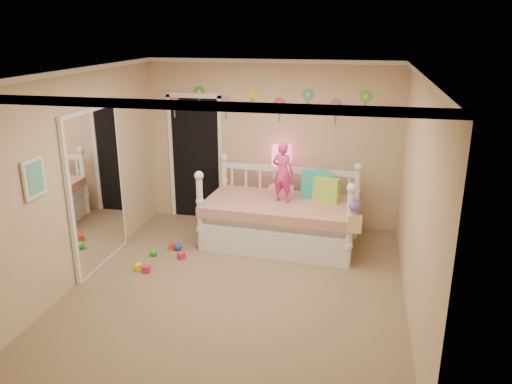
% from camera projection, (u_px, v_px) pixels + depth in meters
% --- Properties ---
extents(floor, '(4.00, 4.50, 0.01)m').
position_uv_depth(floor, '(238.00, 287.00, 6.23)').
color(floor, '#7F684C').
rests_on(floor, ground).
extents(ceiling, '(4.00, 4.50, 0.01)m').
position_uv_depth(ceiling, '(235.00, 72.00, 5.41)').
color(ceiling, white).
rests_on(ceiling, floor).
extents(back_wall, '(4.00, 0.01, 2.60)m').
position_uv_depth(back_wall, '(271.00, 144.00, 7.91)').
color(back_wall, tan).
rests_on(back_wall, floor).
extents(left_wall, '(0.01, 4.50, 2.60)m').
position_uv_depth(left_wall, '(79.00, 177.00, 6.21)').
color(left_wall, tan).
rests_on(left_wall, floor).
extents(right_wall, '(0.01, 4.50, 2.60)m').
position_uv_depth(right_wall, '(417.00, 198.00, 5.43)').
color(right_wall, tan).
rests_on(right_wall, floor).
extents(crown_molding, '(4.00, 4.50, 0.06)m').
position_uv_depth(crown_molding, '(235.00, 74.00, 5.42)').
color(crown_molding, white).
rests_on(crown_molding, ceiling).
extents(daybed, '(2.27, 1.32, 1.19)m').
position_uv_depth(daybed, '(280.00, 206.00, 7.28)').
color(daybed, white).
rests_on(daybed, floor).
extents(pillow_turquoise, '(0.43, 0.19, 0.42)m').
position_uv_depth(pillow_turquoise, '(316.00, 184.00, 7.35)').
color(pillow_turquoise, '#2AD5A4').
rests_on(pillow_turquoise, daybed).
extents(pillow_lime, '(0.39, 0.23, 0.35)m').
position_uv_depth(pillow_lime, '(326.00, 190.00, 7.20)').
color(pillow_lime, '#A6DE43').
rests_on(pillow_lime, daybed).
extents(child, '(0.35, 0.27, 0.87)m').
position_uv_depth(child, '(283.00, 172.00, 7.13)').
color(child, '#EE3695').
rests_on(child, daybed).
extents(nightstand, '(0.42, 0.34, 0.66)m').
position_uv_depth(nightstand, '(281.00, 207.00, 8.01)').
color(nightstand, white).
rests_on(nightstand, floor).
extents(table_lamp, '(0.30, 0.30, 0.67)m').
position_uv_depth(table_lamp, '(282.00, 160.00, 7.77)').
color(table_lamp, '#D21C5D').
rests_on(table_lamp, nightstand).
extents(closet_doorway, '(0.90, 0.04, 2.07)m').
position_uv_depth(closet_doorway, '(196.00, 157.00, 8.22)').
color(closet_doorway, black).
rests_on(closet_doorway, back_wall).
extents(flower_decals, '(3.40, 0.02, 0.50)m').
position_uv_depth(flower_decals, '(266.00, 103.00, 7.72)').
color(flower_decals, '#B2668C').
rests_on(flower_decals, back_wall).
extents(mirror_closet, '(0.07, 1.30, 2.10)m').
position_uv_depth(mirror_closet, '(97.00, 189.00, 6.56)').
color(mirror_closet, white).
rests_on(mirror_closet, left_wall).
extents(wall_picture, '(0.05, 0.34, 0.42)m').
position_uv_depth(wall_picture, '(34.00, 178.00, 5.29)').
color(wall_picture, white).
rests_on(wall_picture, left_wall).
extents(hanging_bag, '(0.20, 0.16, 0.36)m').
position_uv_depth(hanging_bag, '(354.00, 217.00, 6.48)').
color(hanging_bag, beige).
rests_on(hanging_bag, daybed).
extents(toy_scatter, '(1.19, 1.49, 0.11)m').
position_uv_depth(toy_scatter, '(168.00, 259.00, 6.84)').
color(toy_scatter, '#996666').
rests_on(toy_scatter, floor).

